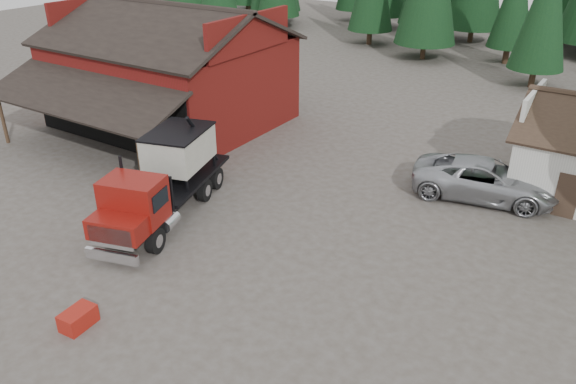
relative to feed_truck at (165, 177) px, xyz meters
The scene contains 7 objects.
ground 3.48m from the feed_truck, 17.74° to the right, with size 120.00×120.00×0.00m, color #49433A.
red_barn 12.18m from the feed_truck, 132.22° to the left, with size 12.80×13.63×7.18m.
conifer_backdrop 41.23m from the feed_truck, 86.05° to the left, with size 76.00×16.00×16.00m, color black, non-canonical shape.
near_pine_b 30.68m from the feed_truck, 73.10° to the left, with size 3.96×3.96×10.40m.
feed_truck is the anchor object (origin of this frame).
silver_car 14.25m from the feed_truck, 39.76° to the left, with size 2.95×6.40×1.78m, color #AFB2B7.
equip_box 7.60m from the feed_truck, 68.11° to the right, with size 0.70×1.10×0.60m, color maroon.
Camera 1 is at (13.12, -14.11, 11.83)m, focal length 35.00 mm.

